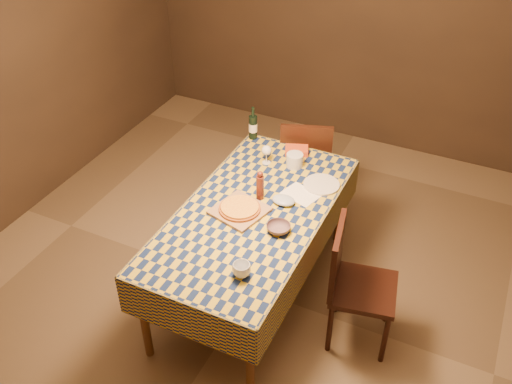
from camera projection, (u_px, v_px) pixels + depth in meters
room at (253, 138)px, 3.54m from camera, size 5.00×5.10×2.70m
dining_table at (253, 220)px, 3.93m from camera, size 0.94×1.84×0.77m
cutting_board at (240, 211)px, 3.87m from camera, size 0.40×0.40×0.02m
pizza at (240, 208)px, 3.86m from camera, size 0.36×0.36×0.03m
pepper_mill at (260, 186)px, 3.94m from camera, size 0.06×0.06×0.23m
bowl at (278, 228)px, 3.71m from camera, size 0.19×0.19×0.05m
wine_glass at (267, 151)px, 4.29m from camera, size 0.08×0.08×0.15m
wine_bottle at (253, 127)px, 4.59m from camera, size 0.08×0.08×0.28m
deli_tub at (295, 160)px, 4.29m from camera, size 0.16×0.16×0.11m
takeout_container at (297, 150)px, 4.46m from camera, size 0.21×0.18×0.04m
white_plate at (321, 185)px, 4.12m from camera, size 0.35×0.35×0.02m
tumbler at (242, 270)px, 3.37m from camera, size 0.13×0.13×0.09m
flour_patch at (301, 194)px, 4.04m from camera, size 0.29×0.25×0.00m
flour_bag at (284, 200)px, 3.95m from camera, size 0.17×0.13×0.05m
chair_far at (305, 161)px, 4.83m from camera, size 0.54×0.54×0.93m
chair_right at (352, 279)px, 3.71m from camera, size 0.50×0.49×0.93m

